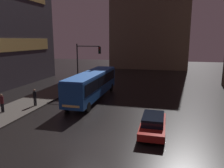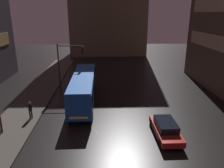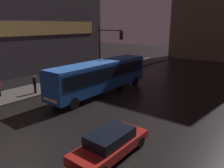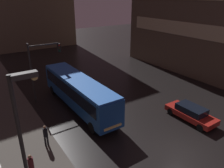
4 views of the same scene
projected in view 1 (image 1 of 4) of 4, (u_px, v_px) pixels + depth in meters
name	position (u px, v px, depth m)	size (l,w,h in m)	color
ground_plane	(84.00, 142.00, 14.73)	(120.00, 120.00, 0.00)	black
sidewalk_left	(45.00, 96.00, 26.38)	(4.00, 48.00, 0.15)	#47423D
building_far_backdrop	(151.00, 13.00, 53.59)	(18.07, 12.00, 26.44)	brown
bus_near	(93.00, 83.00, 25.00)	(2.46, 12.06, 3.15)	#194793
car_taxi	(153.00, 124.00, 16.09)	(1.83, 4.67, 1.37)	maroon
pedestrian_near	(35.00, 96.00, 22.26)	(0.39, 0.39, 1.71)	black
pedestrian_far	(2.00, 102.00, 20.21)	(0.42, 0.42, 1.74)	black
traffic_light_main	(85.00, 60.00, 28.53)	(3.33, 0.35, 6.28)	#2D2D2D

